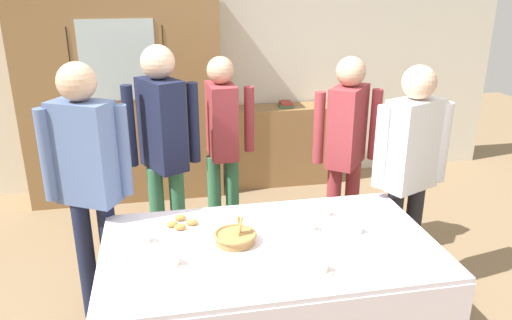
% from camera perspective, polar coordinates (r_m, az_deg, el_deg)
% --- Properties ---
extents(back_wall, '(6.40, 0.10, 2.70)m').
position_cam_1_polar(back_wall, '(5.32, -5.17, 11.60)').
color(back_wall, silver).
rests_on(back_wall, ground).
extents(dining_table, '(1.84, 1.06, 0.74)m').
position_cam_1_polar(dining_table, '(2.83, 1.73, -11.45)').
color(dining_table, olive).
rests_on(dining_table, ground).
extents(wall_cabinet, '(1.88, 0.46, 2.03)m').
position_cam_1_polar(wall_cabinet, '(5.08, -14.90, 6.76)').
color(wall_cabinet, olive).
rests_on(wall_cabinet, ground).
extents(bookshelf_low, '(1.13, 0.35, 0.85)m').
position_cam_1_polar(bookshelf_low, '(5.43, 3.33, 1.77)').
color(bookshelf_low, olive).
rests_on(bookshelf_low, ground).
extents(book_stack, '(0.16, 0.18, 0.05)m').
position_cam_1_polar(book_stack, '(5.31, 3.43, 6.37)').
color(book_stack, '#3D754C').
rests_on(book_stack, bookshelf_low).
extents(tea_cup_mid_right, '(0.13, 0.13, 0.06)m').
position_cam_1_polar(tea_cup_mid_right, '(2.87, -12.69, -8.70)').
color(tea_cup_mid_right, white).
rests_on(tea_cup_mid_right, dining_table).
extents(tea_cup_near_right, '(0.13, 0.13, 0.06)m').
position_cam_1_polar(tea_cup_near_right, '(2.58, 7.37, -12.03)').
color(tea_cup_near_right, white).
rests_on(tea_cup_near_right, dining_table).
extents(tea_cup_mid_left, '(0.13, 0.13, 0.06)m').
position_cam_1_polar(tea_cup_mid_left, '(3.13, 7.76, -5.93)').
color(tea_cup_mid_left, white).
rests_on(tea_cup_mid_left, dining_table).
extents(tea_cup_far_left, '(0.13, 0.13, 0.06)m').
position_cam_1_polar(tea_cup_far_left, '(2.95, 11.28, -7.75)').
color(tea_cup_far_left, silver).
rests_on(tea_cup_far_left, dining_table).
extents(tea_cup_far_right, '(0.13, 0.13, 0.06)m').
position_cam_1_polar(tea_cup_far_right, '(2.64, -9.56, -11.28)').
color(tea_cup_far_right, white).
rests_on(tea_cup_far_right, dining_table).
extents(tea_cup_near_left, '(0.13, 0.13, 0.06)m').
position_cam_1_polar(tea_cup_near_left, '(2.95, 6.06, -7.58)').
color(tea_cup_near_left, white).
rests_on(tea_cup_near_left, dining_table).
extents(bread_basket, '(0.24, 0.24, 0.16)m').
position_cam_1_polar(bread_basket, '(2.81, -2.38, -8.76)').
color(bread_basket, '#9E7542').
rests_on(bread_basket, dining_table).
extents(pastry_plate, '(0.28, 0.28, 0.05)m').
position_cam_1_polar(pastry_plate, '(3.01, -8.47, -7.30)').
color(pastry_plate, white).
rests_on(pastry_plate, dining_table).
extents(spoon_front_edge, '(0.12, 0.02, 0.01)m').
position_cam_1_polar(spoon_front_edge, '(3.05, -2.39, -6.94)').
color(spoon_front_edge, silver).
rests_on(spoon_front_edge, dining_table).
extents(spoon_far_left, '(0.12, 0.02, 0.01)m').
position_cam_1_polar(spoon_far_left, '(2.47, -0.11, -14.07)').
color(spoon_far_left, silver).
rests_on(spoon_far_left, dining_table).
extents(person_behind_table_left, '(0.52, 0.41, 1.61)m').
position_cam_1_polar(person_behind_table_left, '(3.81, 10.25, 2.11)').
color(person_behind_table_left, '#933338').
rests_on(person_behind_table_left, ground).
extents(person_by_cabinet, '(0.52, 0.41, 1.72)m').
position_cam_1_polar(person_by_cabinet, '(3.58, -10.56, 2.21)').
color(person_by_cabinet, '#33704C').
rests_on(person_by_cabinet, ground).
extents(person_behind_table_right, '(0.52, 0.37, 1.57)m').
position_cam_1_polar(person_behind_table_right, '(3.98, -3.90, 2.84)').
color(person_behind_table_right, '#33704C').
rests_on(person_behind_table_right, ground).
extents(person_beside_shelf, '(0.52, 0.35, 1.69)m').
position_cam_1_polar(person_beside_shelf, '(3.18, -18.63, -1.22)').
color(person_beside_shelf, '#191E38').
rests_on(person_beside_shelf, ground).
extents(person_near_right_end, '(0.52, 0.33, 1.62)m').
position_cam_1_polar(person_near_right_end, '(3.46, 17.17, -0.17)').
color(person_near_right_end, '#232328').
rests_on(person_near_right_end, ground).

